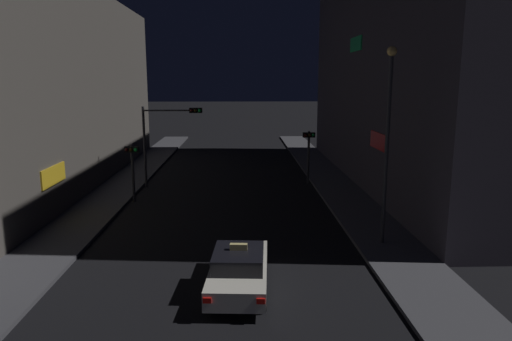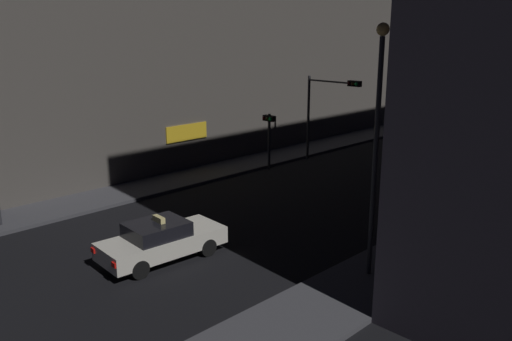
% 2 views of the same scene
% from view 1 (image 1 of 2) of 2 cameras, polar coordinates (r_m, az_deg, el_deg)
% --- Properties ---
extents(sidewalk_left, '(2.76, 53.68, 0.15)m').
position_cam_1_polar(sidewalk_left, '(30.63, -16.42, -2.08)').
color(sidewalk_left, '#424247').
rests_on(sidewalk_left, ground_plane).
extents(sidewalk_right, '(2.76, 53.68, 0.15)m').
position_cam_1_polar(sidewalk_right, '(30.26, 9.77, -1.94)').
color(sidewalk_right, '#424247').
rests_on(sidewalk_right, ground_plane).
extents(building_facade_right, '(8.03, 29.42, 19.66)m').
position_cam_1_polar(building_facade_right, '(32.80, 19.29, 15.76)').
color(building_facade_right, '#3D3842').
rests_on(building_facade_right, ground_plane).
extents(taxi, '(2.07, 4.55, 1.62)m').
position_cam_1_polar(taxi, '(15.42, -2.11, -11.99)').
color(taxi, silver).
rests_on(taxi, ground_plane).
extents(traffic_light_overhead, '(3.75, 0.42, 5.17)m').
position_cam_1_polar(traffic_light_overhead, '(29.84, -10.92, 4.96)').
color(traffic_light_overhead, '#2D2D33').
rests_on(traffic_light_overhead, ground_plane).
extents(traffic_light_left_kerb, '(0.80, 0.42, 3.23)m').
position_cam_1_polar(traffic_light_left_kerb, '(26.92, -14.91, 1.18)').
color(traffic_light_left_kerb, '#2D2D33').
rests_on(traffic_light_left_kerb, ground_plane).
extents(traffic_light_right_kerb, '(0.80, 0.42, 3.51)m').
position_cam_1_polar(traffic_light_right_kerb, '(30.73, 6.48, 3.00)').
color(traffic_light_right_kerb, '#2D2D33').
rests_on(traffic_light_right_kerb, ground_plane).
extents(street_lamp_near_block, '(0.39, 0.39, 7.89)m').
position_cam_1_polar(street_lamp_near_block, '(19.19, 15.82, 4.76)').
color(street_lamp_near_block, '#2D2D33').
rests_on(street_lamp_near_block, sidewalk_right).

